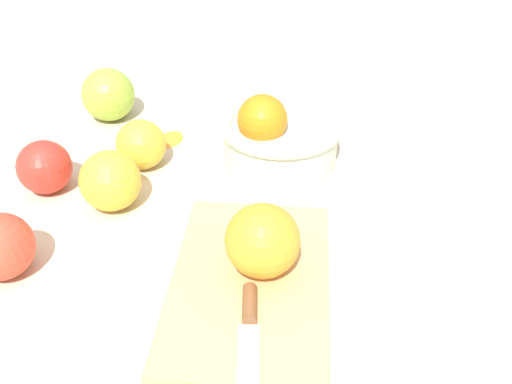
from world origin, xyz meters
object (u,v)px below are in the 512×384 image
Objects in this scene: orange_on_board at (262,241)px; apple_front_left at (108,95)px; apple_front_left_4 at (45,167)px; knife at (249,332)px; apple_front_right at (0,246)px; apple_front_left_3 at (110,181)px; bowl at (278,136)px; cutting_board at (250,285)px; apple_front_left_2 at (141,145)px.

orange_on_board is 0.95× the size of apple_front_left.
orange_on_board is 0.33m from apple_front_left_4.
knife is 0.51m from apple_front_left.
apple_front_right reaches higher than knife.
apple_front_left_3 is 0.10m from apple_front_left_4.
apple_front_left reaches higher than apple_front_left_4.
bowl is 0.65× the size of cutting_board.
cutting_board is 3.30× the size of orange_on_board.
orange_on_board reaches higher than apple_front_left_4.
apple_front_left is at bearing -104.13° from bowl.
apple_front_right is (0.04, -0.27, -0.02)m from orange_on_board.
bowl is 0.24m from orange_on_board.
cutting_board is at bearing 67.32° from apple_front_left_4.
bowl is 1.08× the size of knife.
knife is 2.26× the size of apple_front_left_2.
apple_front_left_3 is at bearing -130.18° from knife.
orange_on_board is 0.10m from knife.
orange_on_board is (-0.02, 0.01, 0.05)m from cutting_board.
knife is at bearing 3.83° from orange_on_board.
bowl is at bearing -174.30° from knife.
apple_front_left_4 is at bearing -167.74° from apple_front_right.
apple_front_left_4 is (0.13, -0.28, -0.01)m from bowl.
orange_on_board is 0.50× the size of knife.
apple_front_left reaches higher than knife.
apple_front_left_3 is at bearing 81.14° from apple_front_left_4.
cutting_board is at bearing 42.57° from apple_front_left.
apple_front_left_3 is at bearing -1.11° from apple_front_left_2.
bowl reaches higher than knife.
apple_front_left reaches higher than apple_front_left_3.
apple_front_left_3 is at bearing -113.62° from orange_on_board.
orange_on_board is at bearing 152.03° from cutting_board.
knife is (0.09, 0.01, -0.03)m from orange_on_board.
apple_front_right is 0.16m from apple_front_left_4.
apple_front_right is at bearing -84.09° from cutting_board.
knife is at bearing 38.30° from apple_front_left.
orange_on_board is at bearing 6.41° from bowl.
apple_front_left_2 is 0.90× the size of apple_front_left_3.
apple_front_left_3 is at bearing 154.61° from apple_front_right.
apple_front_right reaches higher than apple_front_left_2.
bowl is 0.23m from apple_front_left_3.
knife is at bearing 80.82° from apple_front_right.
apple_front_left_4 is (-0.02, -0.10, -0.00)m from apple_front_left_3.
cutting_board is 3.75× the size of apple_front_left_2.
cutting_board is 3.14× the size of apple_front_left.
apple_front_left_3 reaches higher than knife.
orange_on_board is 1.14× the size of apple_front_left_2.
knife is 0.35m from apple_front_left_2.
cutting_board is (0.25, 0.02, -0.03)m from bowl.
apple_front_left_3 is (0.22, 0.10, -0.00)m from apple_front_left.
apple_front_left_4 is (0.08, -0.10, 0.00)m from apple_front_left_2.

